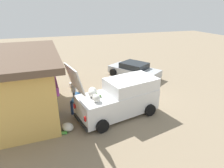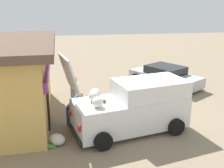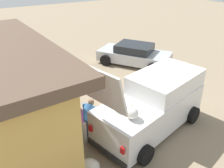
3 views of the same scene
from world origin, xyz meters
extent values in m
plane|color=gray|center=(0.00, 0.00, 0.00)|extent=(60.00, 60.00, 0.00)
cube|color=#E0B259|center=(0.89, 6.22, 1.51)|extent=(6.11, 4.16, 3.03)
cube|color=purple|center=(0.96, 4.18, 2.12)|extent=(5.67, 0.33, 0.36)
cube|color=black|center=(-0.11, 4.17, 1.00)|extent=(0.90, 0.09, 2.00)
cube|color=white|center=(2.27, 4.25, 2.42)|extent=(1.50, 0.11, 0.60)
cube|color=brown|center=(0.89, 6.22, 3.17)|extent=(6.94, 5.00, 0.28)
cube|color=white|center=(-1.03, 1.09, 0.74)|extent=(2.59, 4.51, 1.13)
cube|color=white|center=(-0.86, 0.31, 1.62)|extent=(2.18, 2.92, 0.63)
cube|color=black|center=(-0.59, -0.93, 1.59)|extent=(1.45, 0.39, 0.48)
cube|color=white|center=(-1.52, 3.32, 2.51)|extent=(1.59, 0.70, 1.16)
ellipsoid|color=silver|center=(-0.91, 2.41, 1.52)|extent=(0.51, 0.43, 0.43)
ellipsoid|color=silver|center=(-1.64, 2.39, 1.49)|extent=(0.44, 0.36, 0.36)
ellipsoid|color=silver|center=(-1.07, 2.47, 1.50)|extent=(0.46, 0.39, 0.39)
cylinder|color=#5B8E40|center=(-1.25, 2.19, 1.36)|extent=(0.13, 0.26, 0.12)
cylinder|color=#72B33B|center=(-1.00, 2.32, 1.38)|extent=(0.30, 0.28, 0.15)
cube|color=black|center=(-1.50, 3.20, 0.25)|extent=(1.61, 0.43, 0.16)
cube|color=red|center=(-2.16, 3.06, 0.80)|extent=(0.15, 0.09, 0.20)
cube|color=red|center=(-0.85, 3.35, 0.80)|extent=(0.15, 0.09, 0.20)
cylinder|color=black|center=(-1.63, -0.51, 0.32)|extent=(0.35, 0.66, 0.63)
cylinder|color=black|center=(0.19, -0.11, 0.32)|extent=(0.35, 0.66, 0.63)
cylinder|color=black|center=(-2.25, 2.30, 0.32)|extent=(0.35, 0.66, 0.63)
cylinder|color=black|center=(-0.44, 2.70, 0.32)|extent=(0.35, 0.66, 0.63)
cube|color=#B2B7BC|center=(4.21, -2.21, 0.47)|extent=(4.51, 3.77, 0.59)
cube|color=#1E2328|center=(4.21, -2.21, 0.98)|extent=(2.55, 2.42, 0.44)
cylinder|color=black|center=(2.48, -2.15, 0.31)|extent=(0.65, 0.52, 0.63)
cylinder|color=black|center=(3.53, -3.80, 0.31)|extent=(0.65, 0.52, 0.63)
cylinder|color=black|center=(4.89, -0.63, 0.31)|extent=(0.65, 0.52, 0.63)
cylinder|color=black|center=(5.93, -2.28, 0.31)|extent=(0.65, 0.52, 0.63)
cylinder|color=#4C4C51|center=(1.01, 3.14, 0.42)|extent=(0.15, 0.15, 0.83)
cylinder|color=#4C4C51|center=(0.67, 3.10, 0.42)|extent=(0.15, 0.15, 0.83)
cylinder|color=silver|center=(0.84, 3.12, 1.13)|extent=(0.38, 0.38, 0.59)
sphere|color=#8C6647|center=(0.84, 3.12, 1.54)|extent=(0.23, 0.23, 0.23)
cylinder|color=#CC4C3F|center=(0.84, 3.12, 1.67)|extent=(0.25, 0.25, 0.05)
cylinder|color=silver|center=(1.08, 3.15, 1.14)|extent=(0.09, 0.09, 0.56)
cylinder|color=silver|center=(0.60, 3.09, 1.14)|extent=(0.09, 0.09, 0.56)
cylinder|color=navy|center=(-0.22, 3.43, 0.39)|extent=(0.15, 0.15, 0.78)
cylinder|color=navy|center=(-0.50, 3.25, 0.39)|extent=(0.15, 0.15, 0.78)
cylinder|color=#3872B2|center=(-0.25, 3.16, 0.96)|extent=(0.63, 0.72, 0.61)
sphere|color=brown|center=(-0.09, 2.91, 1.20)|extent=(0.21, 0.21, 0.21)
cylinder|color=#3872B2|center=(0.07, 3.11, 0.87)|extent=(0.09, 0.09, 0.53)
cylinder|color=#3872B2|center=(-0.33, 2.85, 0.87)|extent=(0.09, 0.09, 0.53)
ellipsoid|color=silver|center=(-1.64, 3.82, 0.19)|extent=(0.73, 0.74, 0.38)
cylinder|color=#51A745|center=(-1.85, 4.12, 0.06)|extent=(0.20, 0.34, 0.13)
cylinder|color=#51B641|center=(-1.81, 4.14, 0.06)|extent=(0.13, 0.30, 0.12)
cylinder|color=#5A9545|center=(-1.37, 3.64, 0.06)|extent=(0.27, 0.19, 0.13)
cylinder|color=green|center=(-1.77, 3.93, 0.05)|extent=(0.31, 0.11, 0.11)
cylinder|color=#71B33C|center=(-1.36, 3.67, 0.06)|extent=(0.14, 0.24, 0.12)
cylinder|color=silver|center=(3.56, 3.02, 0.17)|extent=(0.31, 0.31, 0.33)
camera|label=1|loc=(-9.32, 4.15, 5.41)|focal=30.19mm
camera|label=2|loc=(-10.05, 3.28, 4.75)|focal=42.62mm
camera|label=3|loc=(-5.98, 5.83, 5.27)|focal=36.89mm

